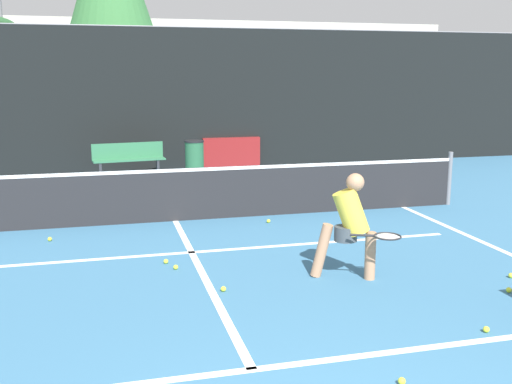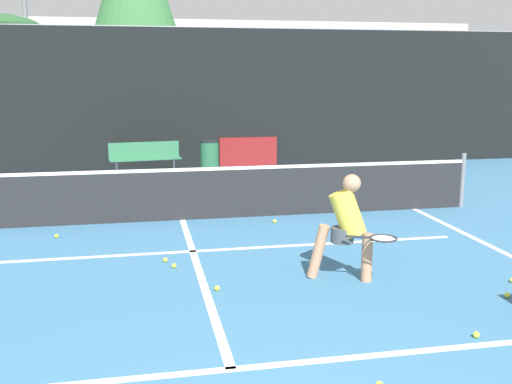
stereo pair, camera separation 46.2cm
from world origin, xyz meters
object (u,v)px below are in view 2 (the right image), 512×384
(player_practicing, at_px, (347,224))
(trash_bin, at_px, (210,158))
(parked_car, at_px, (236,138))
(courtside_bench, at_px, (145,157))

(player_practicing, distance_m, trash_bin, 8.25)
(player_practicing, height_order, trash_bin, player_practicing)
(parked_car, bearing_deg, trash_bin, -110.06)
(player_practicing, height_order, parked_car, parked_car)
(trash_bin, xyz_separation_m, parked_car, (1.26, 3.44, 0.12))
(courtside_bench, bearing_deg, player_practicing, -81.75)
(parked_car, bearing_deg, player_practicing, -92.53)
(courtside_bench, xyz_separation_m, trash_bin, (1.63, -0.37, -0.01))
(player_practicing, bearing_deg, trash_bin, 118.34)
(trash_bin, bearing_deg, courtside_bench, 167.13)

